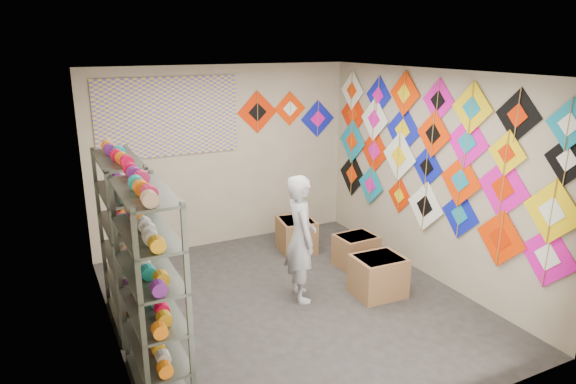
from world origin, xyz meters
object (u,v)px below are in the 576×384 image
carton_b (356,251)px  carton_c (296,235)px  shelf_rack_front (152,293)px  carton_a (378,276)px  shelf_rack_back (125,242)px  shopkeeper (301,238)px

carton_b → carton_c: bearing=117.2°
carton_c → carton_b: bearing=-51.6°
carton_c → shelf_rack_front: bearing=-129.7°
carton_a → carton_b: carton_a is taller
carton_a → shelf_rack_back: bearing=168.1°
carton_b → carton_a: bearing=-108.2°
shelf_rack_back → shopkeeper: size_ratio=1.23×
shelf_rack_front → carton_a: bearing=11.6°
shopkeeper → carton_b: size_ratio=2.88×
shelf_rack_back → carton_a: bearing=-14.2°
carton_b → carton_c: (-0.49, 0.86, 0.02)m
shelf_rack_front → carton_b: 3.47m
shelf_rack_front → carton_c: bearing=41.4°
shelf_rack_front → carton_b: size_ratio=3.53×
shelf_rack_front → carton_b: (3.08, 1.42, -0.73)m
shelf_rack_back → carton_a: 3.01m
shelf_rack_front → shopkeeper: (1.94, 0.94, -0.18)m
carton_a → carton_c: (-0.25, 1.70, -0.01)m
carton_c → shelf_rack_back: bearing=-150.3°
shelf_rack_front → carton_c: (2.59, 2.28, -0.71)m
carton_a → carton_c: 1.72m
shopkeeper → carton_b: (1.13, 0.48, -0.55)m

